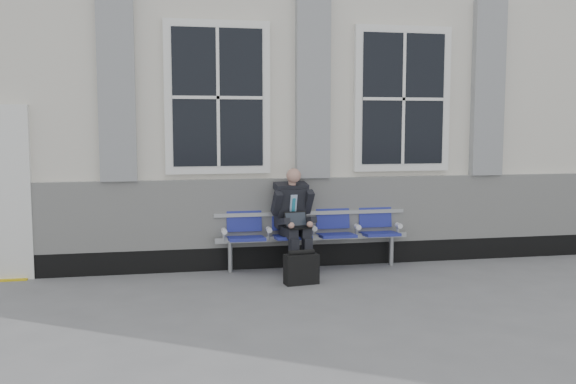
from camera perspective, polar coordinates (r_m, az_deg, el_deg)
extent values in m
plane|color=slate|center=(7.67, 11.33, -8.51)|extent=(70.00, 70.00, 0.00)
cube|color=silver|center=(10.74, 4.34, 7.05)|extent=(14.00, 4.00, 4.20)
cube|color=black|center=(8.98, 7.74, -5.32)|extent=(14.00, 0.10, 0.30)
cube|color=silver|center=(8.87, 7.81, -1.53)|extent=(14.00, 0.08, 0.90)
cube|color=gray|center=(8.32, -15.00, 9.21)|extent=(0.45, 0.14, 2.40)
cube|color=gray|center=(8.53, 2.22, 9.32)|extent=(0.45, 0.14, 2.40)
cube|color=gray|center=(9.43, 17.34, 8.75)|extent=(0.45, 0.14, 2.40)
cube|color=white|center=(8.35, -6.28, 8.33)|extent=(1.35, 0.10, 1.95)
cube|color=black|center=(8.30, -6.25, 8.35)|extent=(1.15, 0.02, 1.75)
cube|color=white|center=(8.92, 10.10, 8.13)|extent=(1.35, 0.10, 1.95)
cube|color=black|center=(8.87, 10.22, 8.14)|extent=(1.15, 0.02, 1.75)
cube|color=#9EA0A3|center=(8.51, 2.23, -4.05)|extent=(2.60, 0.07, 0.07)
cube|color=#9EA0A3|center=(8.58, 2.05, -1.88)|extent=(2.60, 0.05, 0.05)
cylinder|color=#9EA0A3|center=(8.37, -5.16, -5.81)|extent=(0.06, 0.06, 0.39)
cylinder|color=#9EA0A3|center=(8.87, 9.18, -5.19)|extent=(0.06, 0.06, 0.39)
cube|color=navy|center=(8.27, -3.73, -4.15)|extent=(0.46, 0.42, 0.07)
cube|color=navy|center=(8.43, -3.93, -2.16)|extent=(0.46, 0.10, 0.40)
cube|color=navy|center=(8.37, 0.35, -4.02)|extent=(0.46, 0.42, 0.07)
cube|color=navy|center=(8.53, 0.07, -2.05)|extent=(0.46, 0.10, 0.40)
cube|color=navy|center=(8.50, 4.32, -3.87)|extent=(0.46, 0.42, 0.07)
cube|color=navy|center=(8.66, 3.97, -1.94)|extent=(0.46, 0.10, 0.40)
cube|color=navy|center=(8.68, 8.15, -3.71)|extent=(0.46, 0.42, 0.07)
cube|color=navy|center=(8.84, 7.72, -1.82)|extent=(0.46, 0.10, 0.40)
cylinder|color=white|center=(8.25, -5.70, -3.49)|extent=(0.07, 0.12, 0.07)
cylinder|color=white|center=(8.32, -1.71, -3.37)|extent=(0.07, 0.12, 0.07)
cylinder|color=white|center=(8.44, 2.31, -3.24)|extent=(0.07, 0.12, 0.07)
cylinder|color=white|center=(8.60, 6.20, -3.10)|extent=(0.07, 0.12, 0.07)
cylinder|color=white|center=(8.79, 9.82, -2.95)|extent=(0.07, 0.12, 0.07)
cube|color=black|center=(8.11, 0.66, -7.29)|extent=(0.13, 0.25, 0.08)
cube|color=black|center=(8.18, 1.85, -7.19)|extent=(0.13, 0.25, 0.08)
cube|color=black|center=(8.12, 0.53, -5.80)|extent=(0.12, 0.13, 0.47)
cube|color=black|center=(8.18, 1.71, -5.71)|extent=(0.12, 0.13, 0.47)
cube|color=black|center=(8.25, 0.05, -3.58)|extent=(0.19, 0.42, 0.13)
cube|color=black|center=(8.31, 1.21, -3.51)|extent=(0.19, 0.42, 0.13)
cube|color=black|center=(8.40, 0.20, -1.35)|extent=(0.42, 0.36, 0.57)
cube|color=#ABBFE1|center=(8.30, 0.46, -1.32)|extent=(0.10, 0.10, 0.32)
cube|color=teal|center=(8.29, 0.48, -1.45)|extent=(0.05, 0.08, 0.27)
cube|color=black|center=(8.35, 0.27, 0.47)|extent=(0.46, 0.28, 0.13)
cylinder|color=tan|center=(8.30, 0.37, 0.87)|extent=(0.10, 0.10, 0.09)
sphere|color=tan|center=(8.24, 0.51, 1.46)|extent=(0.19, 0.19, 0.19)
cube|color=black|center=(8.24, -0.99, -1.00)|extent=(0.13, 0.27, 0.33)
cube|color=black|center=(8.39, 1.80, -0.87)|extent=(0.13, 0.27, 0.33)
cube|color=black|center=(8.13, -0.38, -2.63)|extent=(0.12, 0.29, 0.13)
cube|color=black|center=(8.25, 1.98, -2.50)|extent=(0.12, 0.29, 0.13)
sphere|color=tan|center=(8.03, 0.29, -2.99)|extent=(0.08, 0.08, 0.08)
sphere|color=tan|center=(8.12, 1.96, -2.90)|extent=(0.08, 0.08, 0.08)
cube|color=black|center=(8.15, 0.95, -3.18)|extent=(0.33, 0.25, 0.02)
cube|color=black|center=(8.23, 0.69, -2.42)|extent=(0.31, 0.13, 0.19)
cube|color=black|center=(8.23, 0.70, -2.43)|extent=(0.28, 0.10, 0.16)
cube|color=black|center=(7.75, 1.19, -6.87)|extent=(0.43, 0.23, 0.36)
cylinder|color=black|center=(7.70, 1.20, -5.39)|extent=(0.33, 0.11, 0.06)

